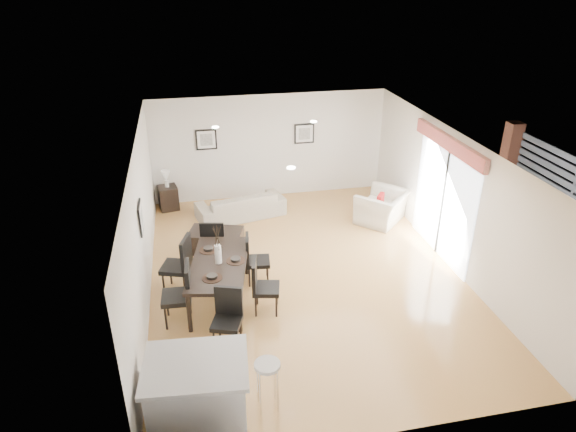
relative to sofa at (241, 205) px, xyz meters
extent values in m
plane|color=tan|center=(0.93, -2.85, -0.31)|extent=(8.00, 8.00, 0.00)
cube|color=silver|center=(0.93, 1.15, 1.04)|extent=(6.00, 0.04, 2.70)
cube|color=silver|center=(0.93, -6.85, 1.04)|extent=(6.00, 0.04, 2.70)
cube|color=silver|center=(-2.07, -2.85, 1.04)|extent=(0.04, 8.00, 2.70)
cube|color=silver|center=(3.93, -2.85, 1.04)|extent=(0.04, 8.00, 2.70)
cube|color=white|center=(0.93, -2.85, 2.39)|extent=(6.00, 8.00, 0.02)
imported|color=gray|center=(0.00, 0.00, 0.00)|extent=(2.24, 1.28, 0.62)
imported|color=beige|center=(3.27, -0.93, 0.07)|extent=(1.53, 1.53, 0.75)
imported|color=#2E5122|center=(6.43, -1.36, 0.00)|extent=(0.42, 0.42, 0.61)
cube|color=black|center=(-0.78, -3.40, 0.46)|extent=(1.31, 2.07, 0.06)
cylinder|color=black|center=(-1.36, -4.20, 0.06)|extent=(0.07, 0.07, 0.74)
cylinder|color=black|center=(-1.02, -2.44, 0.06)|extent=(0.07, 0.07, 0.74)
cylinder|color=black|center=(-0.54, -4.36, 0.06)|extent=(0.07, 0.07, 0.74)
cylinder|color=black|center=(-0.20, -2.60, 0.06)|extent=(0.07, 0.07, 0.74)
cube|color=black|center=(-1.55, -3.88, 0.19)|extent=(0.52, 0.52, 0.09)
cube|color=black|center=(-1.33, -3.89, 0.51)|extent=(0.09, 0.50, 0.60)
cylinder|color=black|center=(-1.73, -3.67, -0.08)|extent=(0.04, 0.04, 0.46)
cylinder|color=black|center=(-1.34, -3.69, -0.08)|extent=(0.04, 0.04, 0.46)
cylinder|color=black|center=(-1.75, -4.06, -0.08)|extent=(0.04, 0.04, 0.46)
cylinder|color=black|center=(-1.36, -4.08, -0.08)|extent=(0.04, 0.04, 0.46)
cube|color=black|center=(-1.55, -2.92, 0.20)|extent=(0.64, 0.64, 0.09)
cube|color=black|center=(-1.34, -2.98, 0.52)|extent=(0.22, 0.50, 0.61)
cylinder|color=black|center=(-1.68, -2.66, -0.08)|extent=(0.04, 0.04, 0.46)
cylinder|color=black|center=(-1.30, -2.79, -0.08)|extent=(0.04, 0.04, 0.46)
cylinder|color=black|center=(-1.80, -3.04, -0.08)|extent=(0.04, 0.04, 0.46)
cylinder|color=black|center=(-1.42, -3.17, -0.08)|extent=(0.04, 0.04, 0.46)
cube|color=black|center=(-0.01, -3.88, 0.15)|extent=(0.54, 0.54, 0.08)
cube|color=black|center=(-0.21, -3.83, 0.44)|extent=(0.15, 0.46, 0.55)
cylinder|color=black|center=(0.13, -4.09, -0.10)|extent=(0.04, 0.04, 0.42)
cylinder|color=black|center=(-0.22, -4.01, -0.10)|extent=(0.04, 0.04, 0.42)
cylinder|color=black|center=(0.20, -3.74, -0.10)|extent=(0.04, 0.04, 0.42)
cylinder|color=black|center=(-0.15, -3.66, -0.10)|extent=(0.04, 0.04, 0.42)
cube|color=black|center=(-0.01, -2.92, 0.14)|extent=(0.50, 0.50, 0.08)
cube|color=black|center=(-0.20, -2.89, 0.42)|extent=(0.11, 0.45, 0.53)
cylinder|color=black|center=(0.14, -3.11, -0.10)|extent=(0.03, 0.03, 0.41)
cylinder|color=black|center=(-0.21, -3.07, -0.10)|extent=(0.03, 0.03, 0.41)
cylinder|color=black|center=(0.18, -2.76, -0.10)|extent=(0.03, 0.03, 0.41)
cylinder|color=black|center=(-0.16, -2.72, -0.10)|extent=(0.03, 0.03, 0.41)
cube|color=black|center=(-0.78, -4.68, 0.14)|extent=(0.57, 0.57, 0.08)
cube|color=black|center=(-0.72, -4.49, 0.43)|extent=(0.44, 0.20, 0.54)
cylinder|color=black|center=(-1.00, -4.79, -0.10)|extent=(0.04, 0.04, 0.41)
cylinder|color=black|center=(-0.89, -4.45, -0.10)|extent=(0.04, 0.04, 0.41)
cylinder|color=black|center=(-0.67, -4.90, -0.10)|extent=(0.04, 0.04, 0.41)
cylinder|color=black|center=(-0.56, -4.57, -0.10)|extent=(0.04, 0.04, 0.41)
cube|color=black|center=(-0.78, -2.11, 0.16)|extent=(0.55, 0.55, 0.08)
cube|color=black|center=(-0.82, -2.32, 0.46)|extent=(0.47, 0.15, 0.56)
cylinder|color=black|center=(-0.56, -1.97, -0.09)|extent=(0.04, 0.04, 0.43)
cylinder|color=black|center=(-0.64, -2.33, -0.09)|extent=(0.04, 0.04, 0.43)
cylinder|color=black|center=(-0.92, -1.90, -0.09)|extent=(0.04, 0.04, 0.43)
cylinder|color=black|center=(-1.00, -2.26, -0.09)|extent=(0.04, 0.04, 0.43)
cylinder|color=white|center=(-0.78, -3.40, 0.67)|extent=(0.12, 0.12, 0.35)
cylinder|color=#321E16|center=(-0.48, -3.40, 0.50)|extent=(0.34, 0.34, 0.01)
cylinder|color=black|center=(-0.48, -3.40, 0.53)|extent=(0.18, 0.18, 0.05)
cylinder|color=#321E16|center=(-0.93, -2.92, 0.50)|extent=(0.34, 0.34, 0.01)
cylinder|color=black|center=(-0.93, -2.92, 0.53)|extent=(0.18, 0.18, 0.05)
cylinder|color=#321E16|center=(-0.93, -3.88, 0.50)|extent=(0.34, 0.34, 0.01)
cylinder|color=black|center=(-0.93, -3.88, 0.53)|extent=(0.18, 0.18, 0.05)
cube|color=black|center=(-0.72, -1.51, -0.08)|extent=(1.27, 0.98, 0.45)
cube|color=black|center=(-1.72, 0.81, -0.01)|extent=(0.53, 0.53, 0.60)
cylinder|color=white|center=(-1.72, 0.81, 0.38)|extent=(0.10, 0.10, 0.18)
cone|color=beige|center=(-1.72, 0.81, 0.60)|extent=(0.22, 0.22, 0.24)
cube|color=#A61516|center=(3.17, -1.04, 0.29)|extent=(0.28, 0.33, 0.33)
cube|color=silver|center=(-1.30, -6.08, 0.14)|extent=(1.33, 1.05, 0.89)
cube|color=#ACACAF|center=(-1.30, -6.08, 0.61)|extent=(1.44, 1.16, 0.06)
cylinder|color=silver|center=(-0.36, -6.08, 0.45)|extent=(0.36, 0.36, 0.05)
cylinder|color=silver|center=(-0.24, -5.96, 0.07)|extent=(0.03, 0.03, 0.75)
cylinder|color=silver|center=(-0.48, -5.96, 0.07)|extent=(0.03, 0.03, 0.75)
cylinder|color=silver|center=(-0.48, -6.19, 0.07)|extent=(0.03, 0.03, 0.75)
cylinder|color=silver|center=(-0.24, -6.19, 0.07)|extent=(0.03, 0.03, 0.75)
cube|color=black|center=(-0.67, 1.12, 1.34)|extent=(0.52, 0.03, 0.52)
cube|color=white|center=(-0.67, 1.12, 1.34)|extent=(0.44, 0.04, 0.44)
cube|color=#63625D|center=(-0.67, 1.12, 1.34)|extent=(0.30, 0.04, 0.30)
cube|color=black|center=(1.83, 1.12, 1.34)|extent=(0.52, 0.03, 0.52)
cube|color=white|center=(1.83, 1.12, 1.34)|extent=(0.44, 0.04, 0.44)
cube|color=#63625D|center=(1.83, 1.12, 1.34)|extent=(0.30, 0.04, 0.30)
cube|color=black|center=(-2.04, -3.05, 1.34)|extent=(0.03, 0.52, 0.52)
cube|color=white|center=(-2.04, -3.05, 1.34)|extent=(0.04, 0.44, 0.44)
cube|color=#63625D|center=(-2.04, -3.05, 1.34)|extent=(0.04, 0.30, 0.30)
cube|color=white|center=(3.91, -2.55, 0.82)|extent=(0.02, 2.40, 2.25)
cube|color=black|center=(3.89, -2.55, 0.82)|extent=(0.03, 0.05, 2.25)
cube|color=black|center=(3.89, -2.55, 1.96)|extent=(0.03, 2.50, 0.05)
cube|color=maroon|center=(3.85, -2.55, 2.12)|extent=(0.10, 2.70, 0.28)
plane|color=gray|center=(5.93, -2.55, -0.31)|extent=(6.00, 6.00, 0.00)
cube|color=brown|center=(6.98, -0.15, 0.69)|extent=(0.35, 0.35, 2.00)
camera|label=1|loc=(-1.15, -11.28, 5.25)|focal=32.00mm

